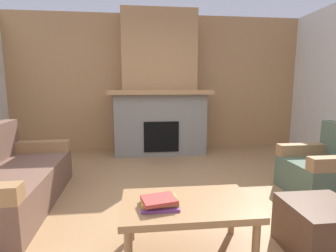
{
  "coord_description": "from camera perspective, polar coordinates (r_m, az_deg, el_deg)",
  "views": [
    {
      "loc": [
        -0.38,
        -2.36,
        1.29
      ],
      "look_at": [
        -0.02,
        0.92,
        0.78
      ],
      "focal_mm": 27.45,
      "sensor_mm": 36.0,
      "label": 1
    }
  ],
  "objects": [
    {
      "name": "ground",
      "position": [
        2.72,
        2.75,
        -19.61
      ],
      "size": [
        9.0,
        9.0,
        0.0
      ],
      "primitive_type": "plane",
      "color": "#9E754C"
    },
    {
      "name": "couch",
      "position": [
        3.3,
        -32.23,
        -10.39
      ],
      "size": [
        0.91,
        1.83,
        0.85
      ],
      "color": "brown",
      "rests_on": "ground"
    },
    {
      "name": "coffee_table",
      "position": [
        2.05,
        4.39,
        -17.8
      ],
      "size": [
        1.0,
        0.6,
        0.43
      ],
      "color": "#997047",
      "rests_on": "ground"
    },
    {
      "name": "ottoman",
      "position": [
        2.46,
        30.74,
        -18.98
      ],
      "size": [
        0.52,
        0.52,
        0.4
      ],
      "primitive_type": "cube",
      "color": "#4C3323",
      "rests_on": "ground"
    },
    {
      "name": "armchair",
      "position": [
        3.67,
        31.46,
        -8.38
      ],
      "size": [
        0.76,
        0.76,
        0.85
      ],
      "color": "#4C604C",
      "rests_on": "ground"
    },
    {
      "name": "book_stack_near_edge",
      "position": [
        1.94,
        -1.95,
        -16.51
      ],
      "size": [
        0.28,
        0.24,
        0.07
      ],
      "color": "#7A3D84",
      "rests_on": "coffee_table"
    },
    {
      "name": "wall_back_wood_panel",
      "position": [
        5.38,
        -2.21,
        9.38
      ],
      "size": [
        6.0,
        0.12,
        2.7
      ],
      "primitive_type": "cube",
      "color": "#A87A4C",
      "rests_on": "ground"
    },
    {
      "name": "fireplace",
      "position": [
        5.0,
        -1.89,
        7.29
      ],
      "size": [
        1.9,
        0.82,
        2.7
      ],
      "color": "gray",
      "rests_on": "ground"
    }
  ]
}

